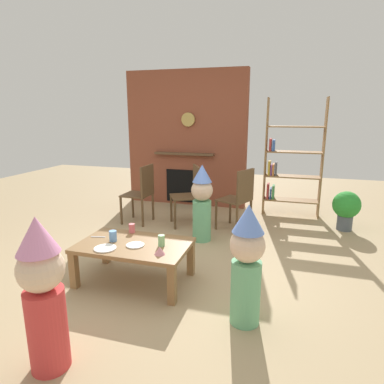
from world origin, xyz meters
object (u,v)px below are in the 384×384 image
Objects in this scene: dining_chair_left at (142,191)px; paper_plate_front at (135,245)px; paper_plate_rear at (105,248)px; dining_chair_right at (239,196)px; dining_chair_middle at (191,192)px; child_by_the_chairs at (202,201)px; bookshelf at (288,163)px; child_with_cone_hat at (43,291)px; coffee_table at (134,249)px; birthday_cake_slice at (160,251)px; child_in_pink at (247,262)px; paper_cup_near_right at (132,228)px; paper_cup_near_left at (161,241)px; paper_cup_center at (113,236)px; potted_plant_tall at (346,207)px.

paper_plate_front is at bearing 115.00° from dining_chair_left.
dining_chair_right reaches higher than paper_plate_rear.
dining_chair_left is 0.75m from dining_chair_middle.
dining_chair_middle is at bearing -134.41° from child_by_the_chairs.
bookshelf is 4.26m from child_with_cone_hat.
dining_chair_right is (0.78, 1.77, 0.17)m from coffee_table.
birthday_cake_slice is 0.84m from child_in_pink.
coffee_table is at bearing -0.00° from child_by_the_chairs.
paper_cup_near_right is 0.09× the size of child_with_cone_hat.
dining_chair_middle is at bearing -145.48° from bookshelf.
coffee_table is at bearing 129.15° from paper_plate_front.
bookshelf is 3.42m from paper_plate_rear.
coffee_table is at bearing -175.75° from paper_cup_near_left.
dining_chair_right reaches higher than paper_cup_near_right.
paper_cup_near_left is at bearing -112.29° from bookshelf.
dining_chair_middle is at bearing 98.68° from birthday_cake_slice.
dining_chair_right is (-0.64, -1.01, -0.35)m from bookshelf.
birthday_cake_slice is at bearing 70.17° from dining_chair_middle.
child_by_the_chairs is (0.02, 1.42, 0.10)m from birthday_cake_slice.
dining_chair_middle reaches higher than paper_plate_rear.
paper_cup_center is (-0.23, -0.00, 0.11)m from coffee_table.
dining_chair_middle is at bearing -167.19° from dining_chair_left.
child_with_cone_hat is 1.84× the size of potted_plant_tall.
bookshelf is 17.50× the size of paper_cup_center.
dining_chair_left is at bearing 119.10° from birthday_cake_slice.
dining_chair_left is 1.00× the size of dining_chair_middle.
dining_chair_right is at bearing -13.96° from child_with_cone_hat.
child_in_pink is 2.17m from dining_chair_right.
dining_chair_left is at bearing 120.34° from paper_cup_near_left.
paper_cup_near_left is 0.11× the size of child_by_the_chairs.
paper_cup_near_right is 0.46× the size of paper_plate_rear.
paper_cup_center is at bearing 2.90° from child_in_pink.
paper_cup_center reaches higher than coffee_table.
paper_plate_front is at bearing 1.72° from child_in_pink.
paper_plate_front is at bearing -9.63° from paper_cup_center.
child_by_the_chairs is at bearing 64.89° from paper_cup_center.
dining_chair_middle is (0.24, 2.04, 0.10)m from paper_plate_rear.
child_in_pink is at bearing -15.89° from paper_plate_front.
child_in_pink reaches higher than dining_chair_left.
dining_chair_middle is (-0.33, 0.58, -0.03)m from child_by_the_chairs.
paper_cup_near_right is at bearing -11.71° from child_by_the_chairs.
paper_cup_near_left is 0.10× the size of child_with_cone_hat.
paper_cup_near_right is 0.67m from birthday_cake_slice.
paper_plate_front is at bearing -50.85° from coffee_table.
bookshelf is 1.86× the size of child_by_the_chairs.
paper_plate_rear is 0.37× the size of potted_plant_tall.
paper_cup_near_left is 0.51m from paper_cup_near_right.
birthday_cake_slice is at bearing 121.26° from dining_chair_left.
child_in_pink is (0.81, -0.20, 0.08)m from birthday_cake_slice.
paper_plate_front reaches higher than coffee_table.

